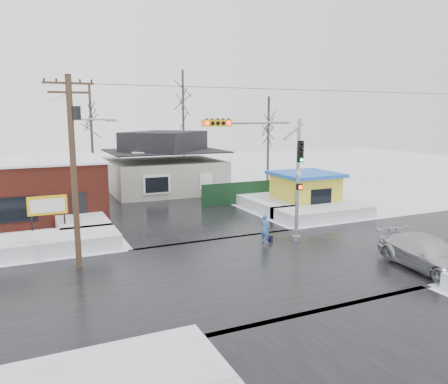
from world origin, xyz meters
name	(u,v)px	position (x,y,z in m)	size (l,w,h in m)	color
ground	(261,266)	(0.00, 0.00, 0.00)	(120.00, 120.00, 0.00)	white
road_ns	(261,266)	(0.00, 0.00, 0.01)	(10.00, 120.00, 0.02)	black
road_ew	(261,266)	(0.00, 0.00, 0.01)	(120.00, 10.00, 0.02)	black
snowbank_nw	(52,243)	(-9.00, 7.00, 0.40)	(7.00, 3.00, 0.80)	white
snowbank_ne	(323,212)	(9.00, 7.00, 0.40)	(7.00, 3.00, 0.80)	white
snowbank_nside_w	(79,219)	(-7.00, 12.00, 0.40)	(3.00, 8.00, 0.80)	white
snowbank_nside_e	(264,202)	(7.00, 12.00, 0.40)	(3.00, 8.00, 0.80)	white
traffic_signal	(275,164)	(2.43, 2.97, 4.54)	(6.05, 0.68, 7.00)	gray
utility_pole	(75,161)	(-7.93, 3.50, 5.11)	(3.15, 0.44, 9.00)	#382619
brick_building	(12,189)	(-11.00, 15.99, 2.08)	(12.20, 8.20, 4.12)	maroon
marquee_sign	(47,207)	(-9.00, 9.49, 1.92)	(2.20, 0.21, 2.55)	black
house	(165,164)	(2.00, 22.00, 2.62)	(10.40, 8.40, 5.76)	#A7A497
kiosk	(305,191)	(9.50, 9.99, 1.46)	(4.60, 4.60, 2.88)	yellow
fence	(247,192)	(6.50, 14.00, 0.90)	(8.00, 0.12, 1.80)	black
tree_far_left	(90,107)	(-4.00, 26.00, 7.95)	(3.00, 3.00, 10.00)	#332821
tree_far_mid	(183,93)	(6.00, 28.00, 9.54)	(3.00, 3.00, 12.00)	#332821
tree_far_right	(269,116)	(12.00, 20.00, 7.16)	(3.00, 3.00, 9.00)	#332821
pedestrian	(265,229)	(2.09, 3.27, 0.85)	(0.62, 0.40, 1.69)	#4178B6
car	(427,254)	(6.87, -3.62, 0.77)	(2.15, 5.28, 1.53)	#B6BABE
shopping_bag	(270,239)	(2.50, 3.38, 0.17)	(0.28, 0.12, 0.35)	black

